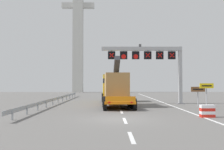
{
  "coord_description": "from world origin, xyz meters",
  "views": [
    {
      "loc": [
        -0.55,
        -17.75,
        2.47
      ],
      "look_at": [
        -0.38,
        10.7,
        3.39
      ],
      "focal_mm": 41.17,
      "sensor_mm": 36.0,
      "label": 1
    }
  ],
  "objects_px": {
    "overhead_lane_gantry": "(152,58)",
    "exit_sign_yellow": "(207,90)",
    "tourist_info_sign_brown": "(198,91)",
    "bridge_pylon_distant": "(78,21)",
    "heavy_haul_truck_orange": "(115,87)",
    "crash_barrier_striped": "(207,111)"
  },
  "relations": [
    {
      "from": "tourist_info_sign_brown",
      "to": "bridge_pylon_distant",
      "type": "distance_m",
      "value": 51.05
    },
    {
      "from": "overhead_lane_gantry",
      "to": "heavy_haul_truck_orange",
      "type": "bearing_deg",
      "value": -175.92
    },
    {
      "from": "heavy_haul_truck_orange",
      "to": "crash_barrier_striped",
      "type": "relative_size",
      "value": 13.97
    },
    {
      "from": "heavy_haul_truck_orange",
      "to": "crash_barrier_striped",
      "type": "height_order",
      "value": "heavy_haul_truck_orange"
    },
    {
      "from": "crash_barrier_striped",
      "to": "bridge_pylon_distant",
      "type": "height_order",
      "value": "bridge_pylon_distant"
    },
    {
      "from": "overhead_lane_gantry",
      "to": "bridge_pylon_distant",
      "type": "height_order",
      "value": "bridge_pylon_distant"
    },
    {
      "from": "overhead_lane_gantry",
      "to": "tourist_info_sign_brown",
      "type": "height_order",
      "value": "overhead_lane_gantry"
    },
    {
      "from": "overhead_lane_gantry",
      "to": "heavy_haul_truck_orange",
      "type": "height_order",
      "value": "overhead_lane_gantry"
    },
    {
      "from": "overhead_lane_gantry",
      "to": "tourist_info_sign_brown",
      "type": "xyz_separation_m",
      "value": [
        4.27,
        -3.76,
        -3.93
      ]
    },
    {
      "from": "overhead_lane_gantry",
      "to": "crash_barrier_striped",
      "type": "relative_size",
      "value": 9.86
    },
    {
      "from": "overhead_lane_gantry",
      "to": "crash_barrier_striped",
      "type": "xyz_separation_m",
      "value": [
        2.0,
        -12.35,
        -5.08
      ]
    },
    {
      "from": "crash_barrier_striped",
      "to": "bridge_pylon_distant",
      "type": "distance_m",
      "value": 58.31
    },
    {
      "from": "heavy_haul_truck_orange",
      "to": "tourist_info_sign_brown",
      "type": "distance_m",
      "value": 9.49
    },
    {
      "from": "exit_sign_yellow",
      "to": "tourist_info_sign_brown",
      "type": "bearing_deg",
      "value": 85.23
    },
    {
      "from": "exit_sign_yellow",
      "to": "overhead_lane_gantry",
      "type": "bearing_deg",
      "value": 120.19
    },
    {
      "from": "tourist_info_sign_brown",
      "to": "bridge_pylon_distant",
      "type": "height_order",
      "value": "bridge_pylon_distant"
    },
    {
      "from": "tourist_info_sign_brown",
      "to": "crash_barrier_striped",
      "type": "distance_m",
      "value": 8.96
    },
    {
      "from": "crash_barrier_striped",
      "to": "tourist_info_sign_brown",
      "type": "bearing_deg",
      "value": 75.15
    },
    {
      "from": "exit_sign_yellow",
      "to": "bridge_pylon_distant",
      "type": "height_order",
      "value": "bridge_pylon_distant"
    },
    {
      "from": "overhead_lane_gantry",
      "to": "exit_sign_yellow",
      "type": "distance_m",
      "value": 8.79
    },
    {
      "from": "heavy_haul_truck_orange",
      "to": "tourist_info_sign_brown",
      "type": "relative_size",
      "value": 6.72
    },
    {
      "from": "exit_sign_yellow",
      "to": "tourist_info_sign_brown",
      "type": "xyz_separation_m",
      "value": [
        0.26,
        3.13,
        -0.24
      ]
    }
  ]
}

